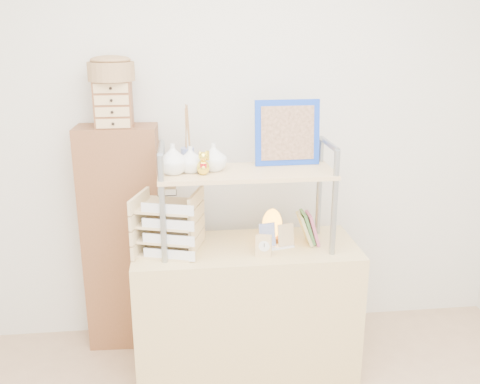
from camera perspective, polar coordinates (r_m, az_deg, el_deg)
The scene contains 10 objects.
room_shell at distance 1.87m, azimuth 3.95°, elevation 11.52°, with size 3.42×3.41×2.61m.
desk at distance 3.05m, azimuth 0.63°, elevation -12.31°, with size 1.20×0.50×0.75m, color tan.
cabinet at distance 3.25m, azimuth -12.34°, elevation -4.91°, with size 0.45×0.24×1.35m, color brown.
hutch at distance 2.74m, azimuth -0.87°, elevation 2.72°, with size 0.90×0.34×0.77m.
letter_tray at distance 2.79m, azimuth -7.62°, elevation -3.65°, with size 0.36×0.35×0.35m.
salt_lamp at distance 2.94m, azimuth 3.43°, elevation -3.47°, with size 0.12×0.11×0.18m.
desk_clock at distance 2.75m, azimuth 2.53°, elevation -5.75°, with size 0.09×0.06×0.11m.
postcard_stand at distance 2.86m, azimuth 3.88°, elevation -5.22°, with size 0.20×0.10×0.14m.
drawer_chest at distance 3.03m, azimuth -13.35°, elevation 9.11°, with size 0.20×0.16×0.25m.
woven_basket at distance 3.01m, azimuth -13.58°, elevation 12.41°, with size 0.25×0.25×0.10m, color olive.
Camera 1 is at (-0.34, -1.43, 1.88)m, focal length 40.00 mm.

